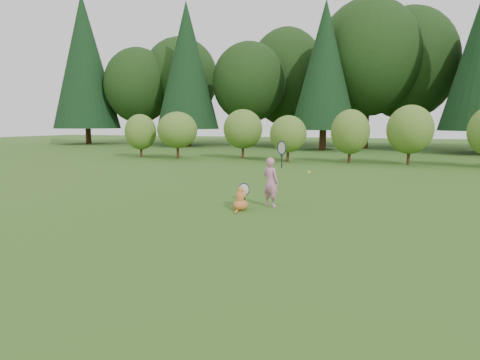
% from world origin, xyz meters
% --- Properties ---
extents(ground, '(100.00, 100.00, 0.00)m').
position_xyz_m(ground, '(0.00, 0.00, 0.00)').
color(ground, '#315417').
rests_on(ground, ground).
extents(shrub_row, '(28.00, 3.00, 2.80)m').
position_xyz_m(shrub_row, '(0.00, 13.00, 1.40)').
color(shrub_row, '#556D21').
rests_on(shrub_row, ground).
extents(woodland_backdrop, '(48.00, 10.00, 15.00)m').
position_xyz_m(woodland_backdrop, '(0.00, 23.00, 7.50)').
color(woodland_backdrop, black).
rests_on(woodland_backdrop, ground).
extents(child, '(0.67, 0.45, 1.74)m').
position_xyz_m(child, '(0.71, 1.52, 0.61)').
color(child, pink).
rests_on(child, ground).
extents(cat, '(0.47, 0.78, 0.75)m').
position_xyz_m(cat, '(0.17, 0.91, 0.28)').
color(cat, '#B75523').
rests_on(cat, ground).
extents(tennis_ball, '(0.07, 0.07, 0.07)m').
position_xyz_m(tennis_ball, '(1.64, 1.27, 0.88)').
color(tennis_ball, yellow).
rests_on(tennis_ball, ground).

